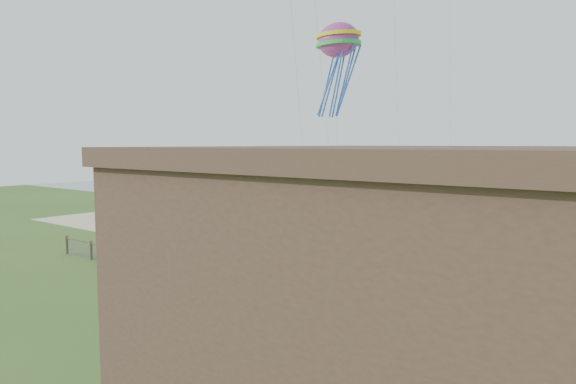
# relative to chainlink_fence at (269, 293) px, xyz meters

# --- Properties ---
(ground) EXTENTS (160.00, 160.00, 0.00)m
(ground) POSITION_rel_chainlink_fence_xyz_m (0.00, -6.00, -0.55)
(ground) COLOR #385B1F
(ground) RESTS_ON ground
(sand_beach) EXTENTS (72.00, 20.00, 0.02)m
(sand_beach) POSITION_rel_chainlink_fence_xyz_m (0.00, 16.00, -0.55)
(sand_beach) COLOR beige
(sand_beach) RESTS_ON ground
(ocean) EXTENTS (160.00, 68.00, 0.02)m
(ocean) POSITION_rel_chainlink_fence_xyz_m (0.00, 60.00, -0.55)
(ocean) COLOR slate
(ocean) RESTS_ON ground
(chainlink_fence) EXTENTS (36.20, 0.20, 1.25)m
(chainlink_fence) POSITION_rel_chainlink_fence_xyz_m (0.00, 0.00, 0.00)
(chainlink_fence) COLOR brown
(chainlink_fence) RESTS_ON ground
(motel) EXTENTS (15.00, 10.00, 7.00)m
(motel) POSITION_rel_chainlink_fence_xyz_m (13.00, -7.00, 2.95)
(motel) COLOR #4D3229
(motel) RESTS_ON ground
(picnic_table) EXTENTS (2.23, 1.86, 0.83)m
(picnic_table) POSITION_rel_chainlink_fence_xyz_m (2.88, -1.00, -0.14)
(picnic_table) COLOR brown
(picnic_table) RESTS_ON ground
(octopus_kite) EXTENTS (3.75, 3.12, 6.64)m
(octopus_kite) POSITION_rel_chainlink_fence_xyz_m (-3.53, 11.28, 11.97)
(octopus_kite) COLOR #F74327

